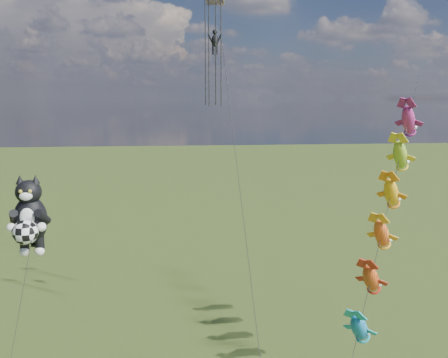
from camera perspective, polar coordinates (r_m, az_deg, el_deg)
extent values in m
cylinder|color=black|center=(33.11, -22.30, -13.41)|extent=(1.07, 2.58, 7.05)
ellipsoid|color=black|center=(32.90, -21.23, -4.36)|extent=(2.47, 2.25, 2.94)
ellipsoid|color=black|center=(32.46, -21.45, -1.40)|extent=(1.95, 1.87, 1.49)
cone|color=black|center=(32.46, -22.31, -0.05)|extent=(0.66, 0.66, 0.55)
cone|color=black|center=(32.22, -20.74, -0.02)|extent=(0.66, 0.66, 0.55)
ellipsoid|color=white|center=(31.92, -21.71, -1.83)|extent=(0.86, 0.63, 0.53)
ellipsoid|color=white|center=(32.19, -21.57, -4.16)|extent=(0.98, 0.64, 1.21)
sphere|color=gold|center=(31.88, -22.25, -1.33)|extent=(0.22, 0.22, 0.22)
sphere|color=gold|center=(31.73, -21.29, -1.31)|extent=(0.22, 0.22, 0.22)
sphere|color=white|center=(32.29, -23.14, -5.14)|extent=(0.55, 0.55, 0.55)
sphere|color=white|center=(31.82, -20.13, -5.17)|extent=(0.55, 0.55, 0.55)
sphere|color=white|center=(33.39, -21.86, -7.71)|extent=(0.59, 0.59, 0.59)
sphere|color=white|center=(33.15, -20.32, -7.74)|extent=(0.59, 0.59, 0.59)
sphere|color=white|center=(31.84, -21.75, -5.68)|extent=(1.50, 1.50, 1.50)
cylinder|color=black|center=(28.00, 17.53, -6.13)|extent=(9.64, 12.59, 17.35)
ellipsoid|color=blue|center=(26.12, 15.20, -16.07)|extent=(1.89, 2.14, 2.21)
ellipsoid|color=orange|center=(26.97, 16.44, -10.84)|extent=(1.89, 2.14, 2.21)
ellipsoid|color=red|center=(28.04, 17.57, -5.96)|extent=(1.89, 2.14, 2.21)
ellipsoid|color=yellow|center=(29.31, 18.58, -1.48)|extent=(1.89, 2.14, 2.21)
ellipsoid|color=green|center=(30.75, 19.50, 2.61)|extent=(1.89, 2.14, 2.21)
ellipsoid|color=#D83388|center=(32.35, 20.34, 6.32)|extent=(1.89, 2.14, 2.21)
cylinder|color=black|center=(27.72, 1.59, 0.68)|extent=(0.98, 17.07, 23.54)
cylinder|color=black|center=(32.81, -2.10, 14.76)|extent=(0.08, 0.08, 7.61)
cylinder|color=black|center=(32.87, -0.92, 14.76)|extent=(0.08, 0.08, 7.61)
cube|color=#261FD4|center=(36.44, -1.02, 19.68)|extent=(1.25, 0.55, 0.51)
cylinder|color=black|center=(35.92, -1.71, 13.89)|extent=(0.08, 0.08, 7.39)
cylinder|color=black|center=(35.99, -0.31, 13.88)|extent=(0.08, 0.08, 7.39)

